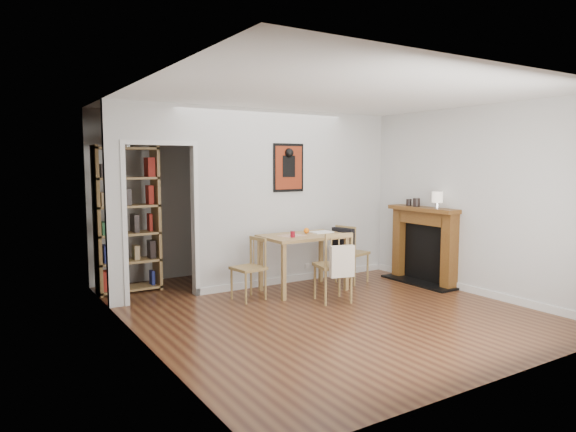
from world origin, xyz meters
TOP-DOWN VIEW (x-y plane):
  - ground at (0.00, 0.00)m, footprint 5.20×5.20m
  - room_shell at (0.10, 1.34)m, footprint 5.20×5.20m
  - dining_table at (0.33, 0.81)m, footprint 1.18×0.75m
  - chair_left at (-0.57, 0.79)m, footprint 0.47×0.47m
  - chair_right at (1.21, 0.83)m, footprint 0.59×0.55m
  - chair_front at (0.33, 0.12)m, footprint 0.56×0.60m
  - bookshelf at (-1.80, 2.10)m, footprint 0.87×0.35m
  - fireplace at (2.16, 0.25)m, footprint 0.45×1.25m
  - red_glass at (0.06, 0.68)m, footprint 0.07×0.07m
  - orange_fruit at (0.44, 0.91)m, footprint 0.08×0.08m
  - placemat at (0.13, 0.82)m, footprint 0.39×0.31m
  - notebook at (0.67, 0.86)m, footprint 0.31×0.22m
  - mantel_lamp at (2.09, -0.04)m, footprint 0.16×0.16m
  - ceramic_jar_a at (2.09, 0.37)m, footprint 0.11×0.11m
  - ceramic_jar_b at (2.11, 0.55)m, footprint 0.08×0.08m

SIDE VIEW (x-z plane):
  - ground at x=0.00m, z-range 0.00..0.00m
  - chair_left at x=-0.57m, z-range 0.00..0.83m
  - chair_right at x=1.21m, z-range 0.02..0.91m
  - chair_front at x=0.33m, z-range 0.01..0.94m
  - fireplace at x=2.16m, z-range 0.04..1.20m
  - dining_table at x=0.33m, z-range 0.31..1.11m
  - placemat at x=0.13m, z-range 0.81..0.81m
  - notebook at x=0.67m, z-range 0.81..0.82m
  - orange_fruit at x=0.44m, z-range 0.81..0.89m
  - red_glass at x=0.06m, z-range 0.81..0.89m
  - bookshelf at x=-1.80m, z-range -0.01..2.05m
  - ceramic_jar_b at x=2.11m, z-range 1.16..1.26m
  - ceramic_jar_a at x=2.09m, z-range 1.16..1.29m
  - room_shell at x=0.10m, z-range -1.30..3.90m
  - mantel_lamp at x=2.09m, z-range 1.19..1.44m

